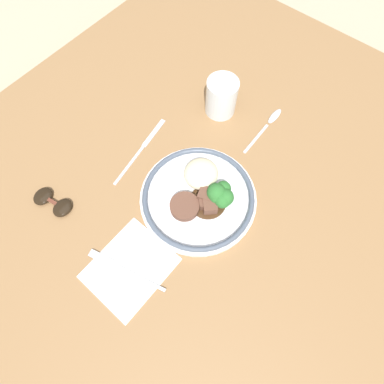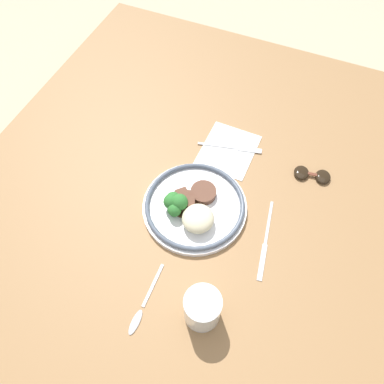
% 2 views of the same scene
% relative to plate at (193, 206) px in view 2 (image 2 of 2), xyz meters
% --- Properties ---
extents(ground_plane, '(8.00, 8.00, 0.00)m').
position_rel_plate_xyz_m(ground_plane, '(-0.01, 0.00, -0.07)').
color(ground_plane, tan).
extents(dining_table, '(1.43, 1.24, 0.05)m').
position_rel_plate_xyz_m(dining_table, '(-0.01, 0.00, -0.04)').
color(dining_table, olive).
rests_on(dining_table, ground).
extents(napkin, '(0.17, 0.15, 0.00)m').
position_rel_plate_xyz_m(napkin, '(-0.22, 0.02, -0.02)').
color(napkin, white).
rests_on(napkin, dining_table).
extents(plate, '(0.27, 0.27, 0.07)m').
position_rel_plate_xyz_m(plate, '(0.00, 0.00, 0.00)').
color(plate, white).
rests_on(plate, dining_table).
extents(juice_glass, '(0.08, 0.08, 0.10)m').
position_rel_plate_xyz_m(juice_glass, '(0.23, 0.12, 0.02)').
color(juice_glass, '#F4AD19').
rests_on(juice_glass, dining_table).
extents(fork, '(0.05, 0.18, 0.00)m').
position_rel_plate_xyz_m(fork, '(-0.23, 0.04, -0.02)').
color(fork, silver).
rests_on(fork, napkin).
extents(knife, '(0.22, 0.04, 0.00)m').
position_rel_plate_xyz_m(knife, '(0.01, 0.20, -0.02)').
color(knife, silver).
rests_on(knife, dining_table).
extents(spoon, '(0.17, 0.02, 0.01)m').
position_rel_plate_xyz_m(spoon, '(0.28, -0.01, -0.02)').
color(spoon, silver).
rests_on(spoon, dining_table).
extents(sunglasses, '(0.06, 0.10, 0.01)m').
position_rel_plate_xyz_m(sunglasses, '(-0.22, 0.25, -0.01)').
color(sunglasses, black).
rests_on(sunglasses, dining_table).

